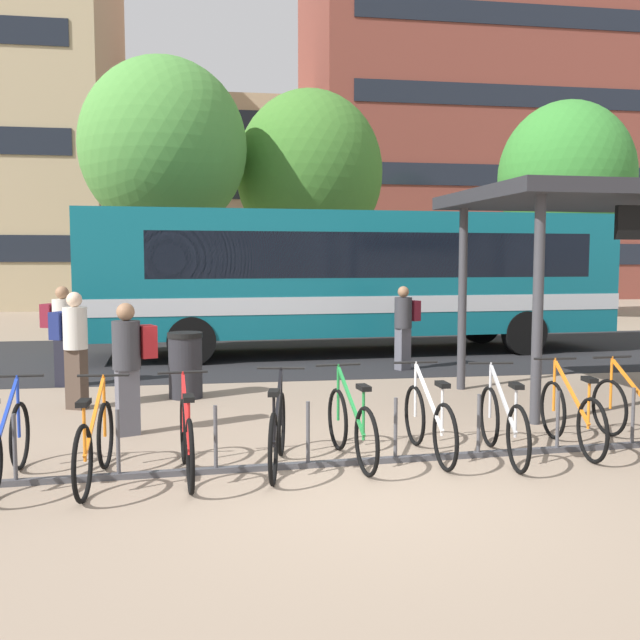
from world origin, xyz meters
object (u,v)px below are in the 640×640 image
at_px(trash_bin, 185,365).
at_px(street_tree_1, 164,147).
at_px(parked_bicycle_red_2, 187,439).
at_px(parked_bicycle_green_4, 351,427).
at_px(commuter_maroon_pack_3, 61,329).
at_px(parked_bicycle_black_3, 278,433).
at_px(street_tree_0, 566,178).
at_px(city_bus, 350,276).
at_px(commuter_maroon_pack_0, 404,322).
at_px(parked_bicycle_white_5, 429,423).
at_px(parked_bicycle_silver_6, 503,424).
at_px(commuter_red_pack_2, 130,359).
at_px(parked_bicycle_blue_0, 6,446).
at_px(parked_bicycle_orange_8, 637,414).
at_px(parked_bicycle_orange_1, 95,445).
at_px(parked_bicycle_orange_7, 571,417).
at_px(commuter_navy_pack_1, 73,342).
at_px(street_tree_2, 309,173).

relative_size(trash_bin, street_tree_1, 0.13).
bearing_deg(trash_bin, parked_bicycle_red_2, -87.97).
bearing_deg(parked_bicycle_green_4, commuter_maroon_pack_3, 31.57).
xyz_separation_m(parked_bicycle_black_3, street_tree_0, (12.22, 17.10, 4.74)).
xyz_separation_m(city_bus, commuter_maroon_pack_0, (0.56, -2.61, -0.83)).
bearing_deg(parked_bicycle_white_5, parked_bicycle_silver_6, -104.78).
xyz_separation_m(parked_bicycle_silver_6, commuter_red_pack_2, (-4.11, 1.72, 0.56)).
xyz_separation_m(commuter_maroon_pack_0, commuter_maroon_pack_3, (-6.26, -0.87, 0.04)).
height_order(parked_bicycle_blue_0, commuter_red_pack_2, commuter_red_pack_2).
xyz_separation_m(parked_bicycle_black_3, trash_bin, (-1.06, 3.97, 0.13)).
height_order(parked_bicycle_orange_8, commuter_maroon_pack_0, commuter_maroon_pack_0).
relative_size(parked_bicycle_orange_1, commuter_maroon_pack_3, 1.01).
bearing_deg(parked_bicycle_white_5, parked_bicycle_green_4, 92.03).
distance_m(street_tree_0, street_tree_1, 14.43).
height_order(parked_bicycle_orange_8, trash_bin, trash_bin).
relative_size(parked_bicycle_orange_7, commuter_red_pack_2, 1.05).
height_order(parked_bicycle_orange_1, commuter_navy_pack_1, commuter_navy_pack_1).
xyz_separation_m(parked_bicycle_orange_8, street_tree_0, (8.02, 16.87, 4.74)).
xyz_separation_m(trash_bin, street_tree_2, (3.75, 12.56, 4.53)).
distance_m(commuter_maroon_pack_3, street_tree_2, 13.32).
bearing_deg(commuter_maroon_pack_0, parked_bicycle_orange_1, 24.06).
bearing_deg(street_tree_1, parked_bicycle_orange_7, -69.42).
relative_size(commuter_navy_pack_1, street_tree_1, 0.21).
bearing_deg(commuter_maroon_pack_3, street_tree_0, 59.22).
bearing_deg(commuter_maroon_pack_3, commuter_navy_pack_1, -52.27).
bearing_deg(street_tree_2, street_tree_0, 3.38).
bearing_deg(parked_bicycle_white_5, parked_bicycle_blue_0, 92.80).
bearing_deg(parked_bicycle_black_3, parked_bicycle_silver_6, -79.96).
xyz_separation_m(parked_bicycle_silver_6, parked_bicycle_orange_7, (0.92, 0.22, 0.00)).
height_order(parked_bicycle_silver_6, trash_bin, trash_bin).
bearing_deg(street_tree_2, commuter_maroon_pack_0, -87.79).
height_order(parked_bicycle_orange_7, street_tree_2, street_tree_2).
height_order(parked_bicycle_white_5, commuter_maroon_pack_0, commuter_maroon_pack_0).
bearing_deg(parked_bicycle_red_2, parked_bicycle_orange_8, -91.25).
xyz_separation_m(parked_bicycle_white_5, street_tree_1, (-3.65, 14.25, 5.08)).
height_order(parked_bicycle_black_3, commuter_red_pack_2, commuter_red_pack_2).
bearing_deg(parked_bicycle_green_4, street_tree_0, -40.02).
distance_m(parked_bicycle_green_4, commuter_maroon_pack_3, 6.53).
height_order(parked_bicycle_white_5, trash_bin, trash_bin).
height_order(parked_bicycle_orange_7, trash_bin, trash_bin).
distance_m(parked_bicycle_black_3, commuter_maroon_pack_3, 6.19).
relative_size(city_bus, parked_bicycle_orange_1, 7.04).
bearing_deg(commuter_navy_pack_1, parked_bicycle_red_2, -38.29).
relative_size(parked_bicycle_white_5, commuter_maroon_pack_0, 1.05).
bearing_deg(street_tree_0, parked_bicycle_blue_0, -130.78).
xyz_separation_m(parked_bicycle_green_4, parked_bicycle_orange_7, (2.57, 0.08, 0.00)).
xyz_separation_m(parked_bicycle_silver_6, commuter_maroon_pack_3, (-5.62, 5.29, 0.60)).
relative_size(parked_bicycle_orange_1, parked_bicycle_white_5, 1.00).
height_order(parked_bicycle_black_3, street_tree_1, street_tree_1).
bearing_deg(city_bus, street_tree_2, -94.32).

